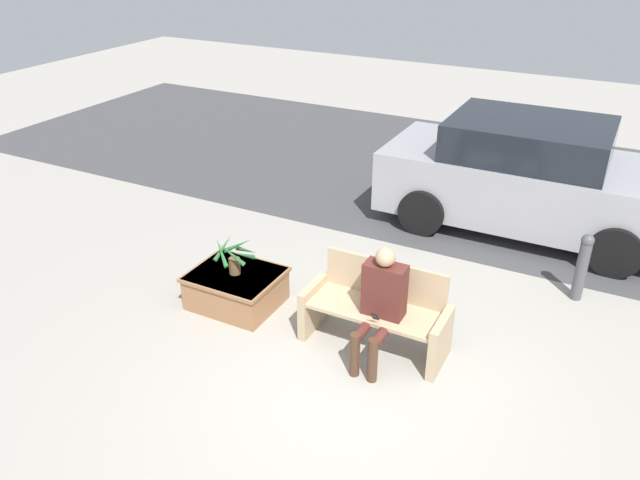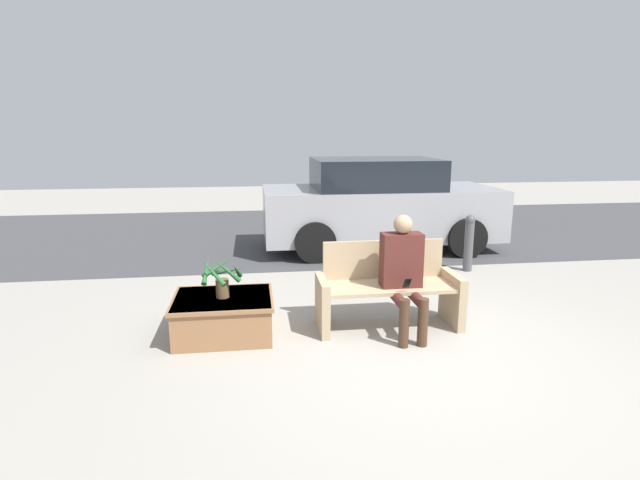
% 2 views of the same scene
% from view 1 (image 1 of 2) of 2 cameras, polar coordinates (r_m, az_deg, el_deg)
% --- Properties ---
extents(ground_plane, '(30.00, 30.00, 0.00)m').
position_cam_1_polar(ground_plane, '(6.31, 2.74, -13.63)').
color(ground_plane, '#9E998E').
extents(road_surface, '(20.00, 6.00, 0.01)m').
position_cam_1_polar(road_surface, '(11.39, 15.93, 5.12)').
color(road_surface, '#424244').
rests_on(road_surface, ground_plane).
extents(bench, '(1.55, 0.58, 0.92)m').
position_cam_1_polar(bench, '(6.69, 5.20, -6.46)').
color(bench, tan).
rests_on(bench, ground_plane).
extents(person_seated, '(0.43, 0.64, 1.26)m').
position_cam_1_polar(person_seated, '(6.35, 5.55, -5.54)').
color(person_seated, '#51231E').
rests_on(person_seated, ground_plane).
extents(planter_box, '(1.04, 0.87, 0.42)m').
position_cam_1_polar(planter_box, '(7.49, -7.67, -4.29)').
color(planter_box, '#936642').
rests_on(planter_box, ground_plane).
extents(potted_plant, '(0.48, 0.49, 0.47)m').
position_cam_1_polar(potted_plant, '(7.29, -7.85, -1.46)').
color(potted_plant, brown).
rests_on(potted_plant, planter_box).
extents(parked_car, '(4.18, 1.98, 1.63)m').
position_cam_1_polar(parked_car, '(9.51, 18.57, 5.46)').
color(parked_car, '#99999E').
rests_on(parked_car, ground_plane).
extents(bollard_post, '(0.15, 0.15, 0.87)m').
position_cam_1_polar(bollard_post, '(8.04, 22.85, -2.16)').
color(bollard_post, '#4C4C51').
rests_on(bollard_post, ground_plane).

